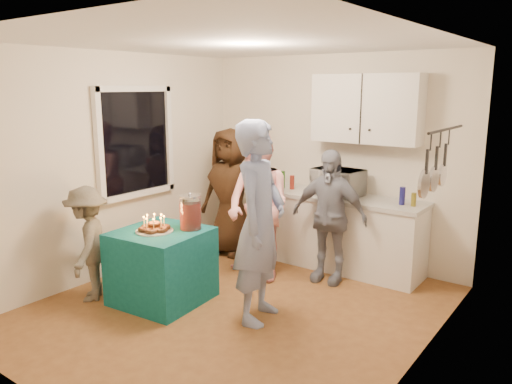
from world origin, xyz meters
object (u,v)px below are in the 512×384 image
Objects in this scene: woman_back_center at (258,207)px; child_near_left at (88,244)px; counter at (333,232)px; woman_back_right at (329,216)px; punch_jar at (190,213)px; microwave at (337,182)px; woman_back_left at (230,192)px; man_birthday at (260,222)px; party_table at (162,266)px.

woman_back_center reaches higher than child_near_left.
counter is 0.60m from woman_back_right.
microwave is at bearing 66.22° from punch_jar.
punch_jar is at bearing -129.95° from woman_back_right.
punch_jar is at bearing -107.33° from microwave.
counter is at bearing -173.55° from microwave.
woman_back_left is 0.98× the size of woman_back_center.
woman_back_center is (0.23, 0.88, -0.07)m from punch_jar.
man_birthday is at bearing 70.29° from child_near_left.
man_birthday is at bearing -97.75° from woman_back_right.
counter reaches higher than party_table.
punch_jar is at bearing -95.28° from woman_back_center.
party_table is at bearing -77.72° from woman_back_left.
punch_jar is at bearing 85.12° from child_near_left.
counter is 6.47× the size of punch_jar.
woman_back_right reaches higher than party_table.
woman_back_right reaches higher than child_near_left.
woman_back_left reaches higher than party_table.
party_table is 0.63m from punch_jar.
woman_back_left reaches higher than woman_back_right.
counter is 1.44× the size of woman_back_right.
woman_back_center is (0.44, 1.11, 0.48)m from party_table.
punch_jar reaches higher than party_table.
woman_back_right is at bearing 40.38° from woman_back_center.
man_birthday is 1.12× the size of woman_back_center.
microwave is 0.48× the size of child_near_left.
counter is 1.31× the size of woman_back_left.
woman_back_right is at bearing 95.80° from child_near_left.
woman_back_right is (0.91, 1.29, -0.17)m from punch_jar.
woman_back_left is 0.99m from woman_back_center.
woman_back_left reaches higher than counter.
party_table is 0.50× the size of woman_back_center.
party_table is at bearing 80.93° from child_near_left.
punch_jar is (-0.77, -1.76, -0.14)m from microwave.
party_table is 0.44× the size of man_birthday.
man_birthday is at bearing -44.39° from woman_back_left.
man_birthday reaches higher than punch_jar.
woman_back_right is at bearing -5.47° from woman_back_left.
woman_back_right is (0.18, -0.47, 0.33)m from counter.
child_near_left reaches higher than punch_jar.
party_table is 0.70× the size of child_near_left.
counter is 1.15× the size of man_birthday.
woman_back_left is 1.10× the size of woman_back_right.
woman_back_center is (-0.62, 0.83, -0.10)m from man_birthday.
woman_back_right is at bearing -17.67° from man_birthday.
child_near_left reaches higher than counter.
party_table is at bearing -132.72° from punch_jar.
microwave is (0.04, 0.00, 0.64)m from counter.
woman_back_center is (-0.55, -0.88, -0.21)m from microwave.
punch_jar reaches higher than counter.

